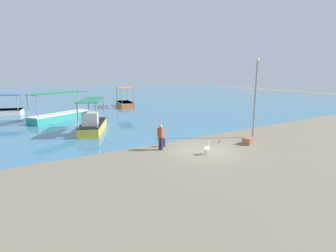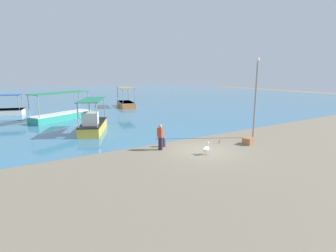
# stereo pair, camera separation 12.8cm
# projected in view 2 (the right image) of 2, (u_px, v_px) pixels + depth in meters

# --- Properties ---
(ground) EXTENTS (120.00, 120.00, 0.00)m
(ground) POSITION_uv_depth(u_px,v_px,m) (204.00, 150.00, 17.09)
(ground) COLOR #766C59
(harbor_water) EXTENTS (110.00, 90.00, 0.00)m
(harbor_water) POSITION_uv_depth(u_px,v_px,m) (62.00, 96.00, 56.94)
(harbor_water) COLOR teal
(harbor_water) RESTS_ON ground
(fishing_boat_outer) EXTENTS (2.93, 5.19, 2.83)m
(fishing_boat_outer) POSITION_uv_depth(u_px,v_px,m) (126.00, 103.00, 38.78)
(fishing_boat_outer) COLOR orange
(fishing_boat_outer) RESTS_ON harbor_water
(fishing_boat_near_right) EXTENTS (3.77, 5.41, 2.77)m
(fishing_boat_near_right) POSITION_uv_depth(u_px,v_px,m) (93.00, 124.00, 22.20)
(fishing_boat_near_right) COLOR gold
(fishing_boat_near_right) RESTS_ON harbor_water
(fishing_boat_far_right) EXTENTS (6.83, 4.86, 2.92)m
(fishing_boat_far_right) POSITION_uv_depth(u_px,v_px,m) (62.00, 115.00, 27.95)
(fishing_boat_far_right) COLOR teal
(fishing_boat_far_right) RESTS_ON harbor_water
(pelican) EXTENTS (0.80, 0.38, 0.80)m
(pelican) POSITION_uv_depth(u_px,v_px,m) (206.00, 149.00, 16.13)
(pelican) COLOR #E0997A
(pelican) RESTS_ON ground
(lamp_post) EXTENTS (0.28, 0.28, 6.05)m
(lamp_post) POSITION_uv_depth(u_px,v_px,m) (256.00, 94.00, 19.77)
(lamp_post) COLOR gray
(lamp_post) RESTS_ON ground
(mooring_bollard) EXTENTS (0.29, 0.29, 0.71)m
(mooring_bollard) POSITION_uv_depth(u_px,v_px,m) (164.00, 141.00, 17.87)
(mooring_bollard) COLOR #47474C
(mooring_bollard) RESTS_ON ground
(fisherman_standing) EXTENTS (0.31, 0.44, 1.69)m
(fisherman_standing) POSITION_uv_depth(u_px,v_px,m) (160.00, 136.00, 17.04)
(fisherman_standing) COLOR #3C2B41
(fisherman_standing) RESTS_ON ground
(cargo_crate) EXTENTS (0.90, 0.77, 0.47)m
(cargo_crate) POSITION_uv_depth(u_px,v_px,m) (248.00, 141.00, 18.52)
(cargo_crate) COLOR #976442
(cargo_crate) RESTS_ON ground
(glass_bottle) EXTENTS (0.07, 0.07, 0.27)m
(glass_bottle) POSITION_uv_depth(u_px,v_px,m) (219.00, 142.00, 18.84)
(glass_bottle) COLOR #3F7F4C
(glass_bottle) RESTS_ON ground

